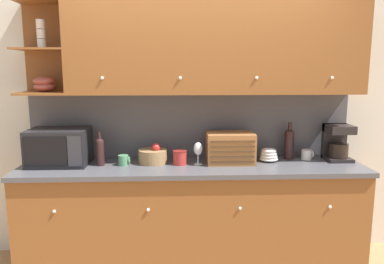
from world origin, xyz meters
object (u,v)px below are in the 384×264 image
at_px(storage_canister, 180,157).
at_px(bowl_stack_on_counter, 269,155).
at_px(wine_bottle, 100,150).
at_px(bread_box, 230,148).
at_px(microwave, 59,147).
at_px(fruit_basket, 153,156).
at_px(wine_glass, 198,150).
at_px(mug_blue_second, 307,154).
at_px(mug, 124,160).
at_px(second_wine_bottle, 289,142).
at_px(coffee_maker, 337,142).

distance_m(storage_canister, bowl_stack_on_counter, 0.80).
relative_size(wine_bottle, bread_box, 0.71).
distance_m(microwave, wine_bottle, 0.36).
bearing_deg(fruit_basket, storage_canister, -14.27).
relative_size(fruit_basket, wine_glass, 1.28).
distance_m(microwave, fruit_basket, 0.81).
relative_size(storage_canister, mug_blue_second, 1.17).
height_order(wine_bottle, wine_glass, wine_bottle).
distance_m(mug, bowl_stack_on_counter, 1.28).
height_order(bread_box, bowl_stack_on_counter, bread_box).
height_order(mug, bowl_stack_on_counter, bowl_stack_on_counter).
bearing_deg(second_wine_bottle, fruit_basket, -175.33).
relative_size(fruit_basket, bread_box, 0.61).
distance_m(microwave, coffee_maker, 2.46).
bearing_deg(mug, microwave, 174.69).
xyz_separation_m(mug, bread_box, (0.92, 0.05, 0.09)).
height_order(microwave, bowl_stack_on_counter, microwave).
distance_m(fruit_basket, wine_glass, 0.40).
height_order(fruit_basket, storage_canister, fruit_basket).
bearing_deg(bread_box, bowl_stack_on_counter, 5.97).
relative_size(mug, bowl_stack_on_counter, 0.59).
relative_size(wine_bottle, mug_blue_second, 2.78).
relative_size(second_wine_bottle, mug_blue_second, 3.25).
bearing_deg(microwave, mug_blue_second, 2.32).
height_order(wine_glass, bowl_stack_on_counter, wine_glass).
height_order(second_wine_bottle, coffee_maker, second_wine_bottle).
distance_m(microwave, storage_canister, 1.04).
height_order(mug, second_wine_bottle, second_wine_bottle).
bearing_deg(mug, wine_glass, -0.21).
height_order(wine_bottle, second_wine_bottle, second_wine_bottle).
bearing_deg(storage_canister, second_wine_bottle, 9.12).
distance_m(microwave, wine_glass, 1.19).
height_order(storage_canister, bowl_stack_on_counter, storage_canister).
bearing_deg(mug_blue_second, bowl_stack_on_counter, -171.58).
distance_m(fruit_basket, storage_canister, 0.24).
xyz_separation_m(storage_canister, coffee_maker, (1.42, 0.11, 0.10)).
xyz_separation_m(mug, mug_blue_second, (1.64, 0.14, 0.00)).
xyz_separation_m(wine_bottle, second_wine_bottle, (1.68, 0.16, 0.02)).
distance_m(bread_box, mug_blue_second, 0.73).
height_order(microwave, coffee_maker, coffee_maker).
distance_m(wine_glass, mug_blue_second, 1.02).
distance_m(fruit_basket, coffee_maker, 1.66).
relative_size(bowl_stack_on_counter, mug_blue_second, 1.60).
xyz_separation_m(wine_bottle, fruit_basket, (0.45, 0.06, -0.07)).
xyz_separation_m(wine_glass, bowl_stack_on_counter, (0.64, 0.09, -0.08)).
height_order(bowl_stack_on_counter, mug_blue_second, bowl_stack_on_counter).
distance_m(mug, second_wine_bottle, 1.49).
bearing_deg(microwave, mug, -5.31).
relative_size(mug, coffee_maker, 0.31).
xyz_separation_m(bowl_stack_on_counter, second_wine_bottle, (0.20, 0.08, 0.10)).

